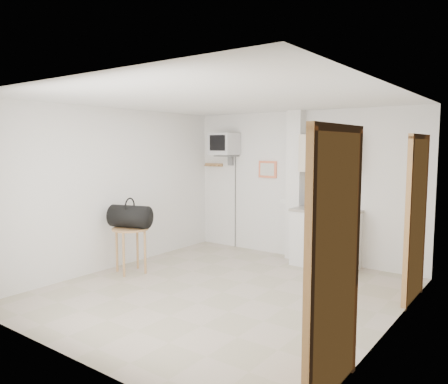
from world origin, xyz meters
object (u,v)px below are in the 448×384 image
Objects in this scene: crt_television at (224,145)px; duffel_bag at (130,216)px; water_bottle at (327,298)px; round_table at (130,235)px.

duffel_bag is (-0.22, -2.11, -1.07)m from crt_television.
duffel_bag is 2.07× the size of water_bottle.
round_table is at bearing -174.26° from water_bottle.
crt_television is 3.80m from water_bottle.
duffel_bag is 3.13m from water_bottle.
water_bottle is at bearing -9.85° from duffel_bag.
crt_television is 3.16× the size of duffel_bag.
crt_television is 2.38m from duffel_bag.
round_table is at bearing -95.39° from crt_television.
duffel_bag is at bearing -95.83° from crt_television.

